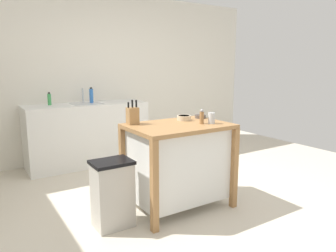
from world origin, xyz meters
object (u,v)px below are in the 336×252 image
Objects in this scene: trash_bin at (113,194)px; bottle_dish_soap at (91,96)px; sink_faucet at (83,95)px; drinking_cup at (211,118)px; bowl_ceramic_small at (184,118)px; bottle_spray_cleaner at (49,99)px; bowl_ceramic_wide at (200,116)px; pepper_grinder at (202,117)px; knife_block at (133,115)px; kitchen_island at (178,161)px.

bottle_dish_soap reaches higher than trash_bin.
sink_faucet reaches higher than trash_bin.
bottle_dish_soap is at bearing 103.09° from drinking_cup.
bottle_spray_cleaner is (-0.99, 1.90, 0.09)m from bowl_ceramic_small.
sink_faucet is at bearing 105.03° from drinking_cup.
bottle_spray_cleaner is at bearing 175.85° from bottle_dish_soap.
trash_bin is 2.86× the size of sink_faucet.
pepper_grinder is (-0.21, -0.29, 0.05)m from bowl_ceramic_wide.
bowl_ceramic_small is at bearing -62.59° from bottle_spray_cleaner.
knife_block is at bearing -77.16° from bottle_spray_cleaner.
drinking_cup is at bearing -30.55° from knife_block.
bottle_spray_cleaner reaches higher than drinking_cup.
bowl_ceramic_wide is at bearing 70.00° from drinking_cup.
knife_block is 0.70m from pepper_grinder.
bowl_ceramic_wide is at bearing -71.16° from bottle_dish_soap.
knife_block reaches higher than pepper_grinder.
knife_block reaches higher than bowl_ceramic_small.
bottle_spray_cleaner is at bearing 91.44° from trash_bin.
pepper_grinder is (-0.09, 0.05, 0.01)m from drinking_cup.
sink_faucet is 0.50m from bottle_spray_cleaner.
drinking_cup reaches higher than bowl_ceramic_small.
sink_faucet is (-0.52, 2.21, 0.07)m from pepper_grinder.
sink_faucet reaches higher than kitchen_island.
kitchen_island is at bearing 153.52° from drinking_cup.
knife_block is at bearing -96.01° from bottle_dish_soap.
kitchen_island is 0.49m from bowl_ceramic_small.
bottle_dish_soap is (0.60, -0.04, 0.03)m from bottle_spray_cleaner.
bowl_ceramic_small is at bearing 11.85° from trash_bin.
drinking_cup is at bearing -26.48° from kitchen_island.
bottle_spray_cleaner is (-0.80, 2.07, 0.51)m from kitchen_island.
sink_faucet is (0.44, 2.14, 0.71)m from trash_bin.
pepper_grinder is at bearing -126.18° from bowl_ceramic_wide.
drinking_cup is 0.62× the size of bottle_spray_cleaner.
pepper_grinder is (0.03, -0.27, 0.04)m from bowl_ceramic_small.
knife_block reaches higher than bowl_ceramic_wide.
knife_block is at bearing 146.50° from kitchen_island.
pepper_grinder is (0.22, -0.10, 0.46)m from kitchen_island.
bowl_ceramic_wide is at bearing 10.32° from trash_bin.
bowl_ceramic_wide is at bearing 4.24° from bowl_ceramic_small.
bottle_dish_soap is (-0.39, 1.86, 0.12)m from bowl_ceramic_small.
bottle_spray_cleaner is 0.79× the size of bottle_dish_soap.
drinking_cup is 2.24m from bottle_dish_soap.
trash_bin is at bearing 173.40° from drinking_cup.
trash_bin is 2.30m from sink_faucet.
trash_bin is (-0.75, -0.03, -0.18)m from kitchen_island.
bowl_ceramic_wide is 0.56× the size of sink_faucet.
kitchen_island is 2.28m from bottle_spray_cleaner.
bowl_ceramic_small is 0.64× the size of bottle_dish_soap.
trash_bin is (-1.17, -0.21, -0.59)m from bowl_ceramic_wide.
drinking_cup is at bearing -6.60° from trash_bin.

